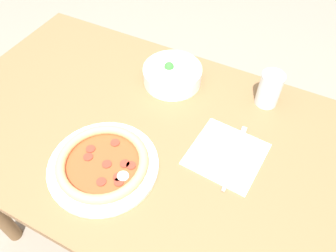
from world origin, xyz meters
The scene contains 8 objects.
ground_plane centered at (0.00, 0.00, 0.00)m, with size 8.00×8.00×0.00m, color gray.
dining_table centered at (0.00, 0.00, 0.64)m, with size 1.21×0.77×0.76m.
pizza centered at (0.00, -0.17, 0.78)m, with size 0.30×0.30×0.04m.
bowl centered at (0.01, 0.22, 0.80)m, with size 0.19×0.19×0.07m.
napkin centered at (0.28, 0.02, 0.76)m, with size 0.21×0.21×0.00m.
fork centered at (0.25, 0.02, 0.77)m, with size 0.03×0.19×0.00m.
knife centered at (0.31, 0.01, 0.77)m, with size 0.03×0.23×0.01m.
glass centered at (0.32, 0.27, 0.82)m, with size 0.07×0.07×0.11m.
Camera 1 is at (0.37, -0.51, 1.51)m, focal length 35.00 mm.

